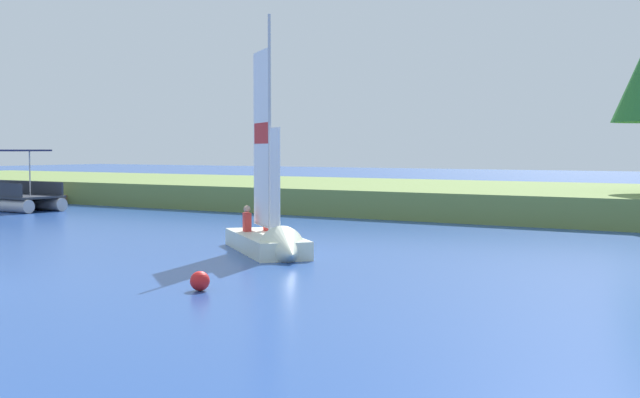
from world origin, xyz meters
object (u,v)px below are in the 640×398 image
Objects in this scene: pontoon_boat at (8,195)px; channel_buoy at (200,281)px; wooden_dock at (26,201)px; sailboat at (272,238)px.

pontoon_boat reaches higher than channel_buoy.
channel_buoy is at bearing -32.18° from wooden_dock.
wooden_dock is at bearing -163.74° from sailboat.
pontoon_boat is at bearing -159.64° from sailboat.
pontoon_boat is 25.99m from channel_buoy.
pontoon_boat is 14.37× the size of channel_buoy.
wooden_dock is 29.02m from channel_buoy.
channel_buoy is at bearing -27.99° from sailboat.
channel_buoy is at bearing -26.29° from pontoon_boat.
channel_buoy is (24.56, -15.46, -0.03)m from wooden_dock.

